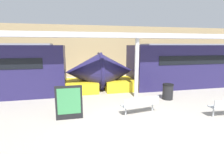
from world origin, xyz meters
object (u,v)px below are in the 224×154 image
(bench_near, at_px, (141,103))
(poster_board, at_px, (69,103))
(trash_bin, at_px, (168,92))
(support_column_near, at_px, (137,68))
(train_left, at_px, (221,65))

(bench_near, height_order, poster_board, poster_board)
(bench_near, distance_m, trash_bin, 2.95)
(bench_near, relative_size, support_column_near, 0.52)
(poster_board, bearing_deg, trash_bin, 16.41)
(train_left, height_order, bench_near, train_left)
(poster_board, relative_size, support_column_near, 0.42)
(bench_near, relative_size, poster_board, 1.24)
(train_left, relative_size, support_column_near, 5.73)
(poster_board, distance_m, support_column_near, 4.71)
(bench_near, xyz_separation_m, trash_bin, (2.38, 1.74, -0.05))
(train_left, distance_m, bench_near, 10.19)
(support_column_near, bearing_deg, poster_board, -147.62)
(trash_bin, height_order, poster_board, poster_board)
(bench_near, bearing_deg, support_column_near, 64.74)
(train_left, relative_size, trash_bin, 22.24)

